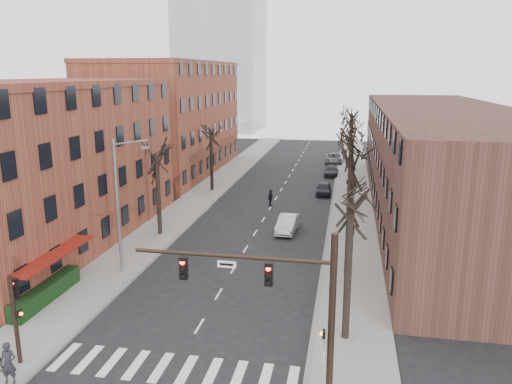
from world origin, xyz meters
The scene contains 25 objects.
ground centered at (0.00, 0.00, 0.00)m, with size 160.00×160.00×0.00m, color black.
sidewalk_left centered at (-8.00, 35.00, 0.07)m, with size 4.00×90.00×0.15m, color gray.
sidewalk_right centered at (8.00, 35.00, 0.07)m, with size 4.00×90.00×0.15m, color gray.
building_left_near centered at (-16.00, 15.00, 6.00)m, with size 12.00×26.00×12.00m, color brown.
building_left_far centered at (-16.00, 44.00, 7.00)m, with size 12.00×28.00×14.00m, color brown.
building_right centered at (16.00, 30.00, 5.00)m, with size 12.00×50.00×10.00m, color #512D25.
awning_left centered at (-9.40, 6.00, 0.00)m, with size 1.20×7.00×0.15m, color maroon.
hedge centered at (-9.50, 5.00, 0.65)m, with size 0.80×6.00×1.00m, color black.
tree_right_a centered at (7.60, 4.00, 0.00)m, with size 5.20×5.20×10.00m, color black, non-canonical shape.
tree_right_b centered at (7.60, 12.00, 0.00)m, with size 5.20×5.20×10.80m, color black, non-canonical shape.
tree_right_c centered at (7.60, 20.00, 0.00)m, with size 5.20×5.20×11.60m, color black, non-canonical shape.
tree_right_d centered at (7.60, 28.00, 0.00)m, with size 5.20×5.20×10.00m, color black, non-canonical shape.
tree_right_e centered at (7.60, 36.00, 0.00)m, with size 5.20×5.20×10.80m, color black, non-canonical shape.
tree_right_f centered at (7.60, 44.00, 0.00)m, with size 5.20×5.20×11.60m, color black, non-canonical shape.
tree_left_a centered at (-7.60, 18.00, 0.00)m, with size 5.20×5.20×9.50m, color black, non-canonical shape.
tree_left_b centered at (-7.60, 34.00, 0.00)m, with size 5.20×5.20×9.50m, color black, non-canonical shape.
signal_mast_arm centered at (5.45, -1.00, 4.40)m, with size 8.14×0.30×7.20m.
signal_pole_left centered at (-6.99, -0.95, 2.61)m, with size 0.47×0.44×4.40m.
streetlight centered at (-7.03, 10.00, 5.01)m, with size 2.45×0.22×9.03m.
silver_sedan centered at (2.61, 20.78, 0.70)m, with size 1.48×4.25×1.40m, color silver.
parked_car_near centered at (4.91, 34.65, 0.67)m, with size 1.58×3.94×1.34m, color black.
parked_car_mid centered at (5.30, 45.17, 0.61)m, with size 1.71×4.22×1.22m, color black.
parked_car_far centered at (5.30, 54.44, 0.72)m, with size 2.39×5.18×1.44m, color #53575B.
pedestrian_a centered at (-6.40, -2.49, 1.09)m, with size 0.68×0.45×1.87m, color black.
pedestrian_crossing centered at (-0.08, 28.69, 0.85)m, with size 1.00×0.42×1.70m, color black.
Camera 1 is at (7.35, -19.04, 13.06)m, focal length 35.00 mm.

